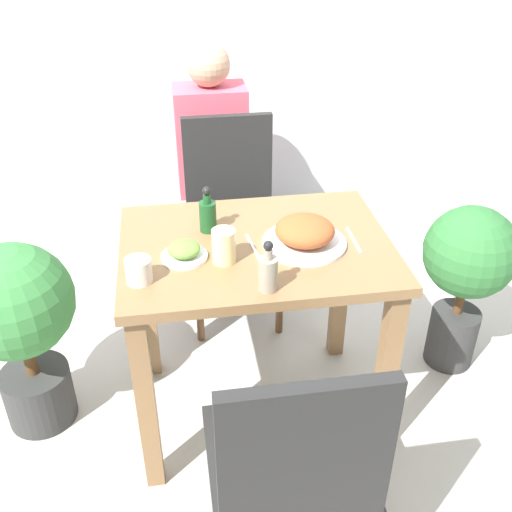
# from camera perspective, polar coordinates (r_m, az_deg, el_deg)

# --- Properties ---
(ground_plane) EXTENTS (16.00, 16.00, 0.00)m
(ground_plane) POSITION_cam_1_polar(r_m,az_deg,el_deg) (2.46, 0.00, -14.16)
(ground_plane) COLOR #B7B2A8
(dining_table) EXTENTS (0.90, 0.66, 0.76)m
(dining_table) POSITION_cam_1_polar(r_m,az_deg,el_deg) (2.06, 0.00, -2.21)
(dining_table) COLOR olive
(dining_table) RESTS_ON ground_plane
(chair_near) EXTENTS (0.42, 0.42, 0.92)m
(chair_near) POSITION_cam_1_polar(r_m,az_deg,el_deg) (1.61, 3.52, -19.47)
(chair_near) COLOR black
(chair_near) RESTS_ON ground_plane
(chair_far) EXTENTS (0.42, 0.42, 0.92)m
(chair_far) POSITION_cam_1_polar(r_m,az_deg,el_deg) (2.71, -2.38, 4.57)
(chair_far) COLOR black
(chair_far) RESTS_ON ground_plane
(food_plate) EXTENTS (0.28, 0.28, 0.10)m
(food_plate) POSITION_cam_1_polar(r_m,az_deg,el_deg) (1.96, 4.65, 2.17)
(food_plate) COLOR white
(food_plate) RESTS_ON dining_table
(side_plate) EXTENTS (0.15, 0.15, 0.06)m
(side_plate) POSITION_cam_1_polar(r_m,az_deg,el_deg) (1.90, -6.88, 0.41)
(side_plate) COLOR white
(side_plate) RESTS_ON dining_table
(drink_cup) EXTENTS (0.08, 0.08, 0.08)m
(drink_cup) POSITION_cam_1_polar(r_m,az_deg,el_deg) (1.81, -11.11, -1.36)
(drink_cup) COLOR silver
(drink_cup) RESTS_ON dining_table
(juice_glass) EXTENTS (0.08, 0.08, 0.11)m
(juice_glass) POSITION_cam_1_polar(r_m,az_deg,el_deg) (1.86, -3.08, 0.96)
(juice_glass) COLOR beige
(juice_glass) RESTS_ON dining_table
(sauce_bottle) EXTENTS (0.06, 0.06, 0.16)m
(sauce_bottle) POSITION_cam_1_polar(r_m,az_deg,el_deg) (2.03, -4.62, 3.98)
(sauce_bottle) COLOR #194C23
(sauce_bottle) RESTS_ON dining_table
(condiment_bottle) EXTENTS (0.06, 0.06, 0.16)m
(condiment_bottle) POSITION_cam_1_polar(r_m,az_deg,el_deg) (1.73, 1.14, -1.48)
(condiment_bottle) COLOR gray
(condiment_bottle) RESTS_ON dining_table
(fork_utensil) EXTENTS (0.03, 0.18, 0.00)m
(fork_utensil) POSITION_cam_1_polar(r_m,az_deg,el_deg) (1.95, -0.25, 0.77)
(fork_utensil) COLOR silver
(fork_utensil) RESTS_ON dining_table
(spoon_utensil) EXTENTS (0.01, 0.16, 0.00)m
(spoon_utensil) POSITION_cam_1_polar(r_m,az_deg,el_deg) (2.02, 9.28, 1.53)
(spoon_utensil) COLOR silver
(spoon_utensil) RESTS_ON dining_table
(potted_plant_left) EXTENTS (0.41, 0.41, 0.76)m
(potted_plant_left) POSITION_cam_1_polar(r_m,az_deg,el_deg) (2.26, -21.63, -5.64)
(potted_plant_left) COLOR #333333
(potted_plant_left) RESTS_ON ground_plane
(potted_plant_right) EXTENTS (0.37, 0.37, 0.74)m
(potted_plant_right) POSITION_cam_1_polar(r_m,az_deg,el_deg) (2.51, 19.46, -1.09)
(potted_plant_right) COLOR #333333
(potted_plant_right) RESTS_ON ground_plane
(person_figure) EXTENTS (0.34, 0.22, 1.17)m
(person_figure) POSITION_cam_1_polar(r_m,az_deg,el_deg) (3.01, -4.17, 8.66)
(person_figure) COLOR #2D3347
(person_figure) RESTS_ON ground_plane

